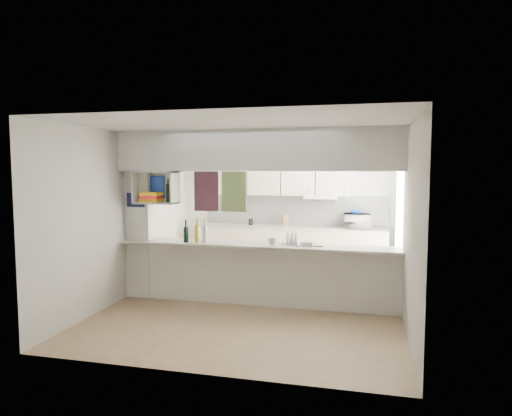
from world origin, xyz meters
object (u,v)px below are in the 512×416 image
(bowl, at_px, (356,212))
(dish_rack, at_px, (294,240))
(microwave, at_px, (357,221))
(wine_bottles, at_px, (196,233))

(bowl, relative_size, dish_rack, 0.57)
(microwave, height_order, dish_rack, microwave)
(dish_rack, bearing_deg, bowl, 53.44)
(dish_rack, bearing_deg, wine_bottles, 169.39)
(dish_rack, distance_m, wine_bottles, 1.49)
(dish_rack, relative_size, wine_bottles, 1.12)
(wine_bottles, bearing_deg, dish_rack, 4.38)
(microwave, bearing_deg, bowl, -28.45)
(microwave, xyz_separation_m, wine_bottles, (-2.35, -2.21, 0.00))
(bowl, bearing_deg, microwave, -23.83)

